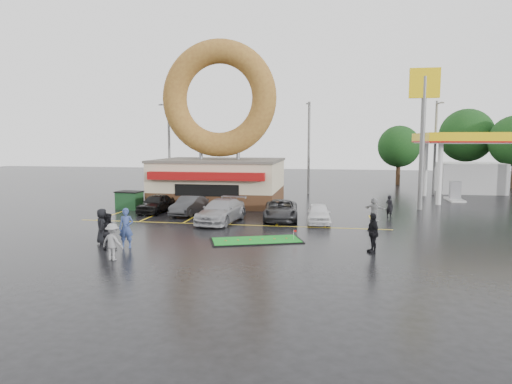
% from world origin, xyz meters
% --- Properties ---
extents(ground, '(120.00, 120.00, 0.00)m').
position_xyz_m(ground, '(0.00, 0.00, 0.00)').
color(ground, black).
rests_on(ground, ground).
extents(donut_shop, '(10.20, 8.70, 13.50)m').
position_xyz_m(donut_shop, '(-3.00, 12.97, 4.46)').
color(donut_shop, '#472B19').
rests_on(donut_shop, ground).
extents(gas_station, '(12.30, 13.65, 5.90)m').
position_xyz_m(gas_station, '(20.00, 20.94, 3.70)').
color(gas_station, silver).
rests_on(gas_station, ground).
extents(shell_sign, '(2.20, 0.36, 10.60)m').
position_xyz_m(shell_sign, '(13.00, 12.00, 7.38)').
color(shell_sign, slate).
rests_on(shell_sign, ground).
extents(streetlight_left, '(0.40, 2.21, 9.00)m').
position_xyz_m(streetlight_left, '(-10.00, 19.92, 4.78)').
color(streetlight_left, slate).
rests_on(streetlight_left, ground).
extents(streetlight_mid, '(0.40, 2.21, 9.00)m').
position_xyz_m(streetlight_mid, '(4.00, 20.92, 4.78)').
color(streetlight_mid, slate).
rests_on(streetlight_mid, ground).
extents(streetlight_right, '(0.40, 2.21, 9.00)m').
position_xyz_m(streetlight_right, '(16.00, 21.92, 4.78)').
color(streetlight_right, slate).
rests_on(streetlight_right, ground).
extents(tree_far_c, '(6.30, 6.30, 9.00)m').
position_xyz_m(tree_far_c, '(22.00, 34.00, 5.84)').
color(tree_far_c, '#332114').
rests_on(tree_far_c, ground).
extents(tree_far_d, '(4.90, 4.90, 7.00)m').
position_xyz_m(tree_far_d, '(14.00, 32.00, 4.53)').
color(tree_far_d, '#332114').
rests_on(tree_far_d, ground).
extents(car_black, '(1.84, 4.06, 1.35)m').
position_xyz_m(car_black, '(-6.35, 7.23, 0.68)').
color(car_black, black).
rests_on(car_black, ground).
extents(car_dgrey, '(1.86, 4.14, 1.32)m').
position_xyz_m(car_dgrey, '(-3.62, 6.68, 0.66)').
color(car_dgrey, '#2B2B2E').
rests_on(car_dgrey, ground).
extents(car_silver, '(2.74, 5.36, 1.49)m').
position_xyz_m(car_silver, '(-0.65, 4.13, 0.74)').
color(car_silver, '#9B9A9F').
rests_on(car_silver, ground).
extents(car_grey, '(2.60, 4.92, 1.32)m').
position_xyz_m(car_grey, '(3.04, 5.67, 0.66)').
color(car_grey, '#28282B').
rests_on(car_grey, ground).
extents(car_white, '(1.68, 3.72, 1.24)m').
position_xyz_m(car_white, '(5.56, 4.89, 0.62)').
color(car_white, white).
rests_on(car_white, ground).
extents(person_blue, '(0.77, 0.56, 1.97)m').
position_xyz_m(person_blue, '(-3.55, -3.48, 0.98)').
color(person_blue, navy).
rests_on(person_blue, ground).
extents(person_blackjkt, '(0.92, 0.75, 1.79)m').
position_xyz_m(person_blackjkt, '(-4.26, -4.02, 0.89)').
color(person_blackjkt, black).
rests_on(person_blackjkt, ground).
extents(person_hoodie, '(1.16, 0.80, 1.64)m').
position_xyz_m(person_hoodie, '(-3.10, -5.77, 0.82)').
color(person_hoodie, gray).
rests_on(person_hoodie, ground).
extents(person_bystander, '(0.87, 1.04, 1.81)m').
position_xyz_m(person_bystander, '(-5.18, -2.83, 0.91)').
color(person_bystander, black).
rests_on(person_bystander, ground).
extents(person_cameraman, '(0.79, 1.19, 1.88)m').
position_xyz_m(person_cameraman, '(8.33, -2.44, 0.94)').
color(person_cameraman, black).
rests_on(person_cameraman, ground).
extents(person_walker_near, '(1.47, 1.11, 1.55)m').
position_xyz_m(person_walker_near, '(9.13, 6.37, 0.77)').
color(person_walker_near, '#99999B').
rests_on(person_walker_near, ground).
extents(person_walker_far, '(0.67, 0.66, 1.55)m').
position_xyz_m(person_walker_far, '(10.26, 7.73, 0.78)').
color(person_walker_far, black).
rests_on(person_walker_far, ground).
extents(dumpster, '(1.95, 1.44, 1.30)m').
position_xyz_m(dumpster, '(-9.01, 8.48, 0.65)').
color(dumpster, '#1A4522').
rests_on(dumpster, ground).
extents(putting_green, '(5.16, 3.53, 0.59)m').
position_xyz_m(putting_green, '(2.52, -0.97, 0.04)').
color(putting_green, black).
rests_on(putting_green, ground).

